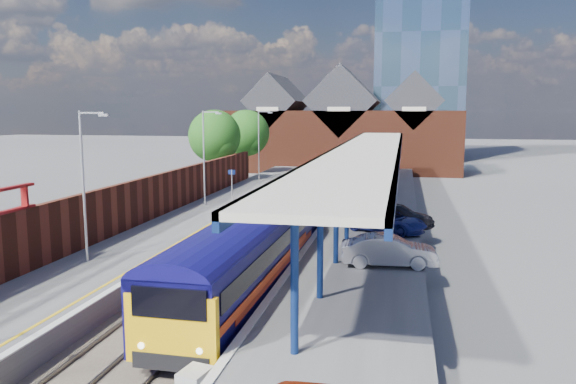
# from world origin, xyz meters

# --- Properties ---
(ground) EXTENTS (240.00, 240.00, 0.00)m
(ground) POSITION_xyz_m (0.00, 30.00, 0.00)
(ground) COLOR #5B5B5E
(ground) RESTS_ON ground
(ballast_bed) EXTENTS (6.00, 76.00, 0.06)m
(ballast_bed) POSITION_xyz_m (0.00, 20.00, 0.03)
(ballast_bed) COLOR #473D33
(ballast_bed) RESTS_ON ground
(rails) EXTENTS (4.51, 76.00, 0.14)m
(rails) POSITION_xyz_m (0.00, 20.00, 0.12)
(rails) COLOR slate
(rails) RESTS_ON ground
(left_platform) EXTENTS (5.00, 76.00, 1.00)m
(left_platform) POSITION_xyz_m (-5.50, 20.00, 0.50)
(left_platform) COLOR #565659
(left_platform) RESTS_ON ground
(right_platform) EXTENTS (6.00, 76.00, 1.00)m
(right_platform) POSITION_xyz_m (6.00, 20.00, 0.50)
(right_platform) COLOR #565659
(right_platform) RESTS_ON ground
(coping_left) EXTENTS (0.30, 76.00, 0.05)m
(coping_left) POSITION_xyz_m (-3.15, 20.00, 1.02)
(coping_left) COLOR silver
(coping_left) RESTS_ON left_platform
(coping_right) EXTENTS (0.30, 76.00, 0.05)m
(coping_right) POSITION_xyz_m (3.15, 20.00, 1.02)
(coping_right) COLOR silver
(coping_right) RESTS_ON right_platform
(yellow_line) EXTENTS (0.14, 76.00, 0.01)m
(yellow_line) POSITION_xyz_m (-3.75, 20.00, 1.01)
(yellow_line) COLOR yellow
(yellow_line) RESTS_ON left_platform
(train) EXTENTS (3.04, 65.94, 3.45)m
(train) POSITION_xyz_m (1.49, 30.01, 2.12)
(train) COLOR #0F0C54
(train) RESTS_ON ground
(canopy) EXTENTS (4.50, 52.00, 4.48)m
(canopy) POSITION_xyz_m (5.48, 21.95, 5.25)
(canopy) COLOR navy
(canopy) RESTS_ON right_platform
(lamp_post_b) EXTENTS (1.48, 0.18, 7.00)m
(lamp_post_b) POSITION_xyz_m (-6.36, 6.00, 4.99)
(lamp_post_b) COLOR #A5A8AA
(lamp_post_b) RESTS_ON left_platform
(lamp_post_c) EXTENTS (1.48, 0.18, 7.00)m
(lamp_post_c) POSITION_xyz_m (-6.36, 22.00, 4.99)
(lamp_post_c) COLOR #A5A8AA
(lamp_post_c) RESTS_ON left_platform
(lamp_post_d) EXTENTS (1.48, 0.18, 7.00)m
(lamp_post_d) POSITION_xyz_m (-6.36, 38.00, 4.99)
(lamp_post_d) COLOR #A5A8AA
(lamp_post_d) RESTS_ON left_platform
(platform_sign) EXTENTS (0.55, 0.08, 2.50)m
(platform_sign) POSITION_xyz_m (-5.00, 24.00, 2.69)
(platform_sign) COLOR #A5A8AA
(platform_sign) RESTS_ON left_platform
(brick_wall) EXTENTS (0.35, 50.00, 3.86)m
(brick_wall) POSITION_xyz_m (-8.10, 13.54, 2.45)
(brick_wall) COLOR #592617
(brick_wall) RESTS_ON left_platform
(station_building) EXTENTS (30.00, 12.12, 13.78)m
(station_building) POSITION_xyz_m (0.00, 58.00, 5.45)
(station_building) COLOR #592617
(station_building) RESTS_ON ground
(glass_tower) EXTENTS (14.20, 14.20, 40.30)m
(glass_tower) POSITION_xyz_m (10.00, 80.00, 20.20)
(glass_tower) COLOR #48677C
(glass_tower) RESTS_ON ground
(tree_near) EXTENTS (5.20, 5.20, 8.10)m
(tree_near) POSITION_xyz_m (-10.35, 35.91, 5.35)
(tree_near) COLOR #382314
(tree_near) RESTS_ON ground
(tree_far) EXTENTS (5.20, 5.20, 8.10)m
(tree_far) POSITION_xyz_m (-9.35, 43.91, 5.35)
(tree_far) COLOR #382314
(tree_far) RESTS_ON ground
(parked_car_silver) EXTENTS (4.43, 1.89, 1.42)m
(parked_car_silver) POSITION_xyz_m (7.42, 7.98, 1.71)
(parked_car_silver) COLOR #B1B1B6
(parked_car_silver) RESTS_ON right_platform
(parked_car_dark) EXTENTS (4.96, 3.22, 1.34)m
(parked_car_dark) POSITION_xyz_m (7.64, 17.15, 1.67)
(parked_car_dark) COLOR black
(parked_car_dark) RESTS_ON right_platform
(parked_car_blue) EXTENTS (5.08, 3.90, 1.28)m
(parked_car_blue) POSITION_xyz_m (7.13, 15.31, 1.64)
(parked_car_blue) COLOR navy
(parked_car_blue) RESTS_ON right_platform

